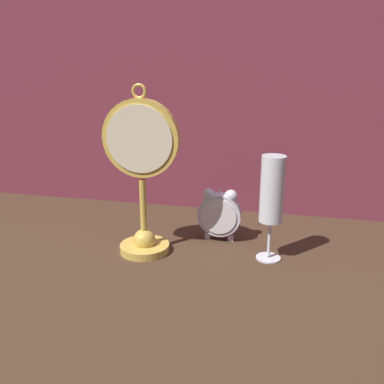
# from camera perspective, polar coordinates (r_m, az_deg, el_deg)

# --- Properties ---
(ground_plane) EXTENTS (4.00, 4.00, 0.00)m
(ground_plane) POSITION_cam_1_polar(r_m,az_deg,el_deg) (0.88, -1.18, -9.09)
(ground_plane) COLOR #422D1E
(fabric_backdrop_drape) EXTENTS (1.41, 0.01, 0.63)m
(fabric_backdrop_drape) POSITION_cam_1_polar(r_m,az_deg,el_deg) (1.11, 2.92, 13.37)
(fabric_backdrop_drape) COLOR brown
(fabric_backdrop_drape) RESTS_ON ground_plane
(pocket_watch_on_stand) EXTENTS (0.16, 0.10, 0.35)m
(pocket_watch_on_stand) POSITION_cam_1_polar(r_m,az_deg,el_deg) (0.86, -6.67, 1.80)
(pocket_watch_on_stand) COLOR gold
(pocket_watch_on_stand) RESTS_ON ground_plane
(alarm_clock_twin_bell) EXTENTS (0.10, 0.03, 0.12)m
(alarm_clock_twin_bell) POSITION_cam_1_polar(r_m,az_deg,el_deg) (0.95, 3.71, -2.70)
(alarm_clock_twin_bell) COLOR silver
(alarm_clock_twin_bell) RESTS_ON ground_plane
(champagne_flute) EXTENTS (0.05, 0.05, 0.21)m
(champagne_flute) POSITION_cam_1_polar(r_m,az_deg,el_deg) (0.85, 10.60, -0.47)
(champagne_flute) COLOR silver
(champagne_flute) RESTS_ON ground_plane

